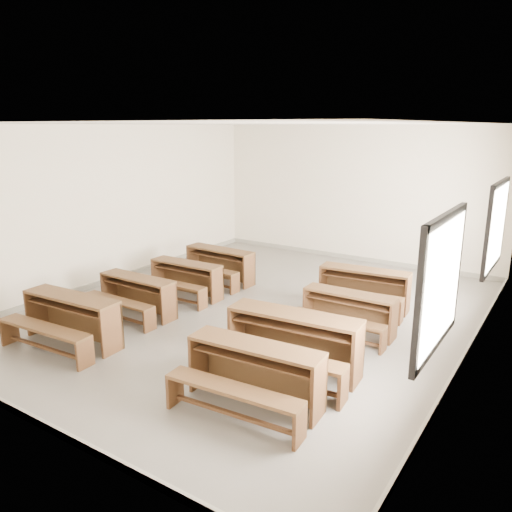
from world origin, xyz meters
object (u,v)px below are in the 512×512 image
Objects in this scene: desk_set_5 at (292,339)px; desk_set_7 at (363,286)px; desk_set_2 at (185,277)px; desk_set_6 at (348,310)px; desk_set_0 at (69,316)px; desk_set_4 at (253,370)px; desk_set_3 at (219,263)px; desk_set_1 at (136,293)px.

desk_set_5 is 1.13× the size of desk_set_7.
desk_set_6 is (3.30, 0.06, -0.01)m from desk_set_2.
desk_set_4 is (3.21, 0.09, -0.00)m from desk_set_0.
desk_set_3 is at bearing 86.92° from desk_set_0.
desk_set_0 is 3.21m from desk_set_4.
desk_set_5 is at bearing -37.12° from desk_set_3.
desk_set_7 reaches higher than desk_set_3.
desk_set_0 is 1.07× the size of desk_set_3.
desk_set_1 is 0.88× the size of desk_set_4.
desk_set_5 reaches higher than desk_set_3.
desk_set_4 is at bearing -1.97° from desk_set_0.
desk_set_1 is 1.01× the size of desk_set_6.
desk_set_2 is 1.02× the size of desk_set_6.
desk_set_6 is at bearing 81.09° from desk_set_5.
desk_set_6 is at bearing 20.58° from desk_set_1.
desk_set_5 is at bearing -93.21° from desk_set_7.
desk_set_1 is (-0.06, 1.38, -0.04)m from desk_set_0.
desk_set_3 is 1.07× the size of desk_set_6.
desk_set_4 is (3.27, -1.29, 0.04)m from desk_set_1.
desk_set_2 is at bearing 149.10° from desk_set_5.
desk_set_7 is at bearing 87.21° from desk_set_5.
desk_set_1 is 3.52m from desk_set_4.
desk_set_7 reaches higher than desk_set_2.
desk_set_5 is (3.23, -2.64, 0.06)m from desk_set_3.
desk_set_3 is 4.83m from desk_set_4.
desk_set_0 is 1.15× the size of desk_set_6.
desk_set_0 is 1.00× the size of desk_set_4.
desk_set_1 is 3.99m from desk_set_7.
desk_set_6 is at bearing -15.16° from desk_set_3.
desk_set_2 is 3.32m from desk_set_7.
desk_set_2 is 4.06m from desk_set_4.
desk_set_2 is 0.81× the size of desk_set_5.
desk_set_3 is 0.96× the size of desk_set_7.
desk_set_3 is at bearing 135.58° from desk_set_5.
desk_set_0 is 1.14× the size of desk_set_1.
desk_set_6 is at bearing 83.78° from desk_set_4.
desk_set_1 is at bearing 154.29° from desk_set_4.
desk_set_5 is 1.27× the size of desk_set_6.
desk_set_0 is at bearing -167.23° from desk_set_5.
desk_set_5 is (-0.01, 0.95, 0.04)m from desk_set_4.
desk_set_4 reaches higher than desk_set_7.
desk_set_3 is 3.49m from desk_set_6.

